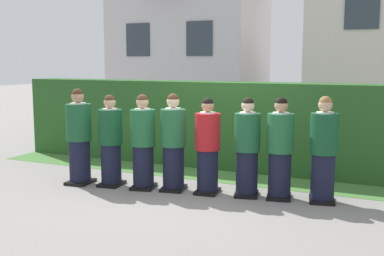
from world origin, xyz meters
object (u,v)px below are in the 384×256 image
object	(u,v)px
student_front_row_1	(111,143)
student_front_row_7	(324,152)
student_front_row_2	(143,144)
student_front_row_5	(247,149)
student_front_row_0	(79,139)
student_in_red_blazer	(208,148)
student_front_row_6	(280,151)
student_front_row_3	(173,145)

from	to	relation	value
student_front_row_1	student_front_row_7	world-z (taller)	student_front_row_7
student_front_row_2	student_front_row_5	size ratio (longest dim) A/B	1.01
student_front_row_7	student_front_row_0	bearing A→B (deg)	-171.05
student_front_row_0	student_front_row_5	world-z (taller)	student_front_row_0
student_front_row_7	student_in_red_blazer	bearing A→B (deg)	-171.00
student_front_row_2	student_in_red_blazer	xyz separation A→B (m)	(1.09, 0.18, -0.02)
student_in_red_blazer	student_front_row_5	distance (m)	0.63
student_front_row_0	student_front_row_6	distance (m)	3.43
student_front_row_2	student_front_row_7	xyz separation A→B (m)	(2.86, 0.46, 0.01)
student_in_red_blazer	student_front_row_5	world-z (taller)	student_front_row_5
student_front_row_1	student_front_row_2	bearing A→B (deg)	6.09
student_front_row_3	student_in_red_blazer	distance (m)	0.59
student_front_row_1	student_front_row_3	size ratio (longest dim) A/B	0.97
student_front_row_1	student_in_red_blazer	world-z (taller)	student_front_row_1
student_front_row_0	student_front_row_6	size ratio (longest dim) A/B	1.05
student_front_row_5	student_front_row_7	world-z (taller)	student_front_row_7
student_in_red_blazer	student_front_row_7	xyz separation A→B (m)	(1.77, 0.28, 0.03)
student_front_row_6	student_front_row_7	xyz separation A→B (m)	(0.64, 0.09, 0.01)
student_front_row_0	student_front_row_1	distance (m)	0.58
student_front_row_1	student_front_row_7	size ratio (longest dim) A/B	0.97
student_front_row_1	student_front_row_2	size ratio (longest dim) A/B	0.99
student_front_row_2	student_in_red_blazer	world-z (taller)	student_front_row_2
student_front_row_3	student_front_row_0	bearing A→B (deg)	-169.87
student_front_row_3	student_front_row_5	bearing A→B (deg)	8.00
student_front_row_5	student_front_row_7	xyz separation A→B (m)	(1.14, 0.17, 0.02)
student_front_row_1	student_front_row_5	xyz separation A→B (m)	(2.31, 0.35, 0.00)
student_front_row_2	student_front_row_3	bearing A→B (deg)	13.45
student_front_row_1	student_in_red_blazer	distance (m)	1.70
student_front_row_2	student_in_red_blazer	bearing A→B (deg)	9.15
student_in_red_blazer	student_front_row_7	distance (m)	1.79
student_in_red_blazer	student_front_row_7	bearing A→B (deg)	9.00
student_front_row_0	student_front_row_3	size ratio (longest dim) A/B	1.04
student_front_row_0	student_front_row_7	world-z (taller)	student_front_row_0
student_front_row_1	student_front_row_3	bearing A→B (deg)	9.49
student_front_row_3	student_front_row_6	size ratio (longest dim) A/B	1.01
student_front_row_1	student_front_row_2	xyz separation A→B (m)	(0.60, 0.06, 0.01)
student_front_row_0	student_front_row_6	world-z (taller)	student_front_row_0
student_front_row_1	student_front_row_3	world-z (taller)	student_front_row_3
student_front_row_7	student_front_row_3	bearing A→B (deg)	-171.89
student_front_row_2	student_front_row_6	world-z (taller)	student_front_row_2
student_front_row_0	student_in_red_blazer	bearing A→B (deg)	8.91
student_front_row_5	student_front_row_2	bearing A→B (deg)	-170.38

